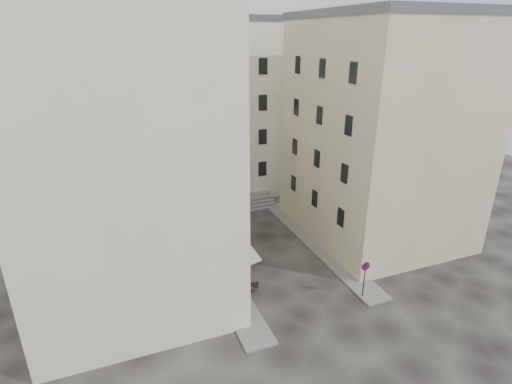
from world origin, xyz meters
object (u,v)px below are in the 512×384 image
no_parking_sign (365,273)px  bistro_table_b (240,272)px  pedestrian (241,267)px  bistro_table_a (250,287)px

no_parking_sign → bistro_table_b: bearing=143.4°
bistro_table_b → pedestrian: size_ratio=0.77×
bistro_table_a → pedestrian: pedestrian is taller
bistro_table_b → bistro_table_a: bearing=-88.1°
no_parking_sign → pedestrian: bearing=142.7°
bistro_table_b → pedestrian: pedestrian is taller
bistro_table_a → pedestrian: 2.02m
bistro_table_a → bistro_table_b: bistro_table_b is taller
bistro_table_a → bistro_table_b: bearing=91.9°
no_parking_sign → bistro_table_a: no_parking_sign is taller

